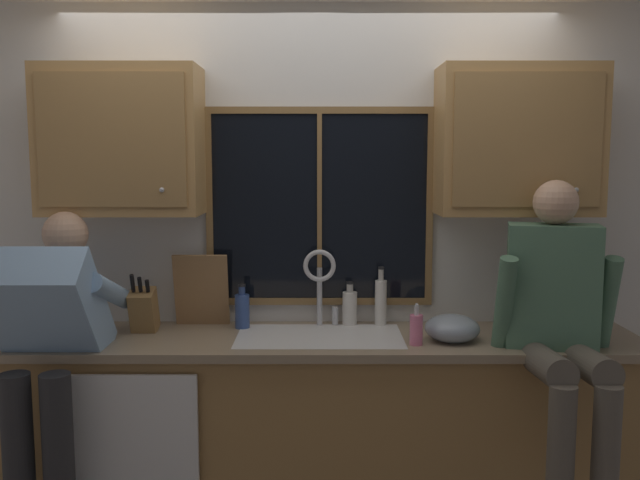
{
  "coord_description": "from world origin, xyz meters",
  "views": [
    {
      "loc": [
        0.06,
        -3.52,
        1.78
      ],
      "look_at": [
        0.06,
        -0.3,
        1.39
      ],
      "focal_mm": 38.36,
      "sensor_mm": 36.0,
      "label": 1
    }
  ],
  "objects": [
    {
      "name": "person_standing",
      "position": [
        -1.14,
        -0.6,
        0.95
      ],
      "size": [
        0.53,
        0.7,
        1.53
      ],
      "color": "#262628",
      "rests_on": "floor"
    },
    {
      "name": "bottle_tall_clear",
      "position": [
        0.21,
        -0.07,
        1.01
      ],
      "size": [
        0.07,
        0.07,
        0.23
      ],
      "color": "silver",
      "rests_on": "countertop"
    },
    {
      "name": "sink",
      "position": [
        0.05,
        -0.3,
        0.82
      ],
      "size": [
        0.8,
        0.46,
        0.21
      ],
      "color": "silver",
      "rests_on": "lower_cabinet_run"
    },
    {
      "name": "window_glass",
      "position": [
        0.05,
        -0.01,
        1.52
      ],
      "size": [
        1.1,
        0.02,
        0.95
      ],
      "primitive_type": "cube",
      "color": "black"
    },
    {
      "name": "dishwasher_front",
      "position": [
        -0.79,
        -0.61,
        0.46
      ],
      "size": [
        0.6,
        0.02,
        0.74
      ],
      "primitive_type": "cube",
      "color": "white"
    },
    {
      "name": "window_frame_left",
      "position": [
        -0.51,
        -0.02,
        1.52
      ],
      "size": [
        0.03,
        0.02,
        0.95
      ],
      "primitive_type": "cube",
      "color": "olive"
    },
    {
      "name": "mixing_bowl",
      "position": [
        0.68,
        -0.38,
        0.98
      ],
      "size": [
        0.26,
        0.26,
        0.13
      ],
      "primitive_type": "ellipsoid",
      "color": "#8C99A8",
      "rests_on": "countertop"
    },
    {
      "name": "window_mullion_center",
      "position": [
        0.05,
        -0.02,
        1.52
      ],
      "size": [
        0.02,
        0.02,
        0.95
      ],
      "primitive_type": "cube",
      "color": "olive"
    },
    {
      "name": "lower_cabinet_run",
      "position": [
        0.0,
        -0.29,
        0.44
      ],
      "size": [
        3.15,
        0.58,
        0.88
      ],
      "primitive_type": "cube",
      "color": "#A07744",
      "rests_on": "floor"
    },
    {
      "name": "window_frame_top",
      "position": [
        0.05,
        -0.02,
        2.02
      ],
      "size": [
        1.17,
        0.02,
        0.04
      ],
      "primitive_type": "cube",
      "color": "olive"
    },
    {
      "name": "knife_block",
      "position": [
        -0.81,
        -0.22,
        1.03
      ],
      "size": [
        0.12,
        0.18,
        0.32
      ],
      "color": "olive",
      "rests_on": "countertop"
    },
    {
      "name": "cutting_board",
      "position": [
        -0.55,
        -0.09,
        1.11
      ],
      "size": [
        0.28,
        0.1,
        0.38
      ],
      "primitive_type": "cube",
      "rotation": [
        0.21,
        0.0,
        0.0
      ],
      "color": "#997047",
      "rests_on": "countertop"
    },
    {
      "name": "soap_dispenser",
      "position": [
        0.5,
        -0.45,
        0.99
      ],
      "size": [
        0.06,
        0.07,
        0.2
      ],
      "color": "pink",
      "rests_on": "countertop"
    },
    {
      "name": "back_wall",
      "position": [
        0.0,
        0.06,
        1.27
      ],
      "size": [
        5.55,
        0.12,
        2.55
      ],
      "primitive_type": "cube",
      "color": "silver",
      "rests_on": "floor"
    },
    {
      "name": "bottle_amber_small",
      "position": [
        0.37,
        -0.08,
        1.05
      ],
      "size": [
        0.06,
        0.06,
        0.3
      ],
      "color": "silver",
      "rests_on": "countertop"
    },
    {
      "name": "upper_cabinet_left",
      "position": [
        -0.91,
        -0.17,
        1.86
      ],
      "size": [
        0.77,
        0.36,
        0.72
      ],
      "color": "#B2844C"
    },
    {
      "name": "window_frame_bottom",
      "position": [
        0.05,
        -0.02,
        1.03
      ],
      "size": [
        1.17,
        0.02,
        0.04
      ],
      "primitive_type": "cube",
      "color": "olive"
    },
    {
      "name": "window_frame_right",
      "position": [
        0.62,
        -0.02,
        1.52
      ],
      "size": [
        0.03,
        0.02,
        0.95
      ],
      "primitive_type": "cube",
      "color": "olive"
    },
    {
      "name": "countertop",
      "position": [
        0.0,
        -0.31,
        0.9
      ],
      "size": [
        3.21,
        0.62,
        0.04
      ],
      "primitive_type": "cube",
      "color": "gray",
      "rests_on": "lower_cabinet_run"
    },
    {
      "name": "bottle_green_glass",
      "position": [
        -0.34,
        -0.14,
        1.01
      ],
      "size": [
        0.07,
        0.07,
        0.23
      ],
      "color": "#334C8C",
      "rests_on": "countertop"
    },
    {
      "name": "person_sitting_on_counter",
      "position": [
        1.11,
        -0.57,
        1.1
      ],
      "size": [
        0.54,
        0.64,
        1.26
      ],
      "color": "#595147",
      "rests_on": "countertop"
    },
    {
      "name": "faucet",
      "position": [
        0.06,
        -0.12,
        1.17
      ],
      "size": [
        0.18,
        0.09,
        0.4
      ],
      "color": "silver",
      "rests_on": "countertop"
    },
    {
      "name": "upper_cabinet_right",
      "position": [
        1.02,
        -0.17,
        1.86
      ],
      "size": [
        0.77,
        0.36,
        0.72
      ],
      "color": "#B2844C"
    }
  ]
}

